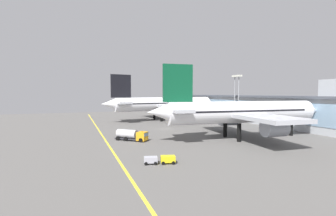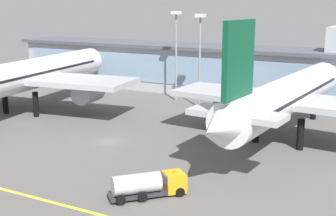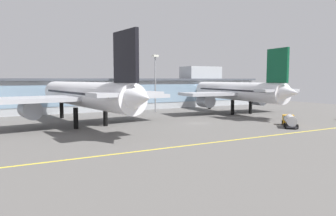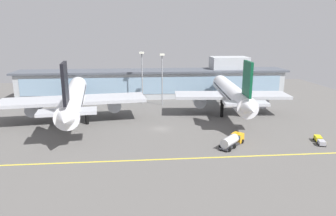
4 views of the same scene
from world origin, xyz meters
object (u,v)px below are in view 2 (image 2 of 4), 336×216
object	(u,v)px
airliner_near_left	(30,75)
airliner_near_right	(286,97)
fuel_tanker_truck	(150,184)
apron_light_mast_west	(176,41)
apron_light_mast_centre	(200,45)

from	to	relation	value
airliner_near_left	airliner_near_right	distance (m)	51.55
fuel_tanker_truck	apron_light_mast_west	bearing A→B (deg)	66.96
airliner_near_left	fuel_tanker_truck	size ratio (longest dim) A/B	7.14
fuel_tanker_truck	apron_light_mast_west	xyz separation A→B (m)	(-21.71, 48.78, 12.03)
fuel_tanker_truck	airliner_near_right	bearing A→B (deg)	27.28
airliner_near_left	airliner_near_right	bearing A→B (deg)	-93.07
fuel_tanker_truck	apron_light_mast_centre	xyz separation A→B (m)	(-14.17, 45.06, 11.77)
apron_light_mast_west	airliner_near_right	bearing A→B (deg)	-33.25
airliner_near_right	fuel_tanker_truck	world-z (taller)	airliner_near_right
airliner_near_left	fuel_tanker_truck	xyz separation A→B (m)	(43.19, -25.16, -6.05)
apron_light_mast_west	fuel_tanker_truck	bearing A→B (deg)	-66.01
airliner_near_left	apron_light_mast_west	distance (m)	32.49
apron_light_mast_centre	airliner_near_left	bearing A→B (deg)	-145.57
airliner_near_left	airliner_near_right	xyz separation A→B (m)	(51.39, 4.01, -0.23)
airliner_near_right	apron_light_mast_west	bearing A→B (deg)	61.56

